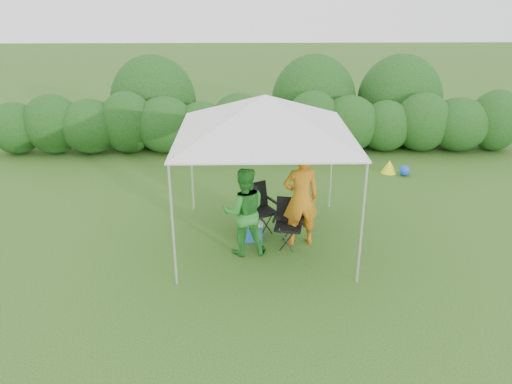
{
  "coord_description": "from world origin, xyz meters",
  "views": [
    {
      "loc": [
        -0.34,
        -8.06,
        4.61
      ],
      "look_at": [
        -0.16,
        0.4,
        1.05
      ],
      "focal_mm": 35.0,
      "sensor_mm": 36.0,
      "label": 1
    }
  ],
  "objects_px": {
    "canopy": "(265,115)",
    "chair_right": "(289,219)",
    "man": "(301,198)",
    "cooler": "(252,231)",
    "woman": "(244,212)",
    "chair_left": "(258,205)"
  },
  "relations": [
    {
      "from": "chair_right",
      "to": "chair_left",
      "type": "height_order",
      "value": "chair_left"
    },
    {
      "from": "chair_right",
      "to": "woman",
      "type": "height_order",
      "value": "woman"
    },
    {
      "from": "woman",
      "to": "man",
      "type": "bearing_deg",
      "value": -168.88
    },
    {
      "from": "cooler",
      "to": "man",
      "type": "bearing_deg",
      "value": -11.51
    },
    {
      "from": "chair_left",
      "to": "man",
      "type": "xyz_separation_m",
      "value": [
        0.77,
        -0.6,
        0.4
      ]
    },
    {
      "from": "canopy",
      "to": "chair_left",
      "type": "distance_m",
      "value": 1.98
    },
    {
      "from": "canopy",
      "to": "chair_right",
      "type": "relative_size",
      "value": 3.45
    },
    {
      "from": "chair_left",
      "to": "canopy",
      "type": "bearing_deg",
      "value": -107.36
    },
    {
      "from": "man",
      "to": "cooler",
      "type": "distance_m",
      "value": 1.2
    },
    {
      "from": "man",
      "to": "woman",
      "type": "height_order",
      "value": "man"
    },
    {
      "from": "canopy",
      "to": "man",
      "type": "relative_size",
      "value": 1.65
    },
    {
      "from": "woman",
      "to": "chair_left",
      "type": "bearing_deg",
      "value": -113.48
    },
    {
      "from": "chair_right",
      "to": "chair_left",
      "type": "distance_m",
      "value": 0.84
    },
    {
      "from": "canopy",
      "to": "chair_right",
      "type": "bearing_deg",
      "value": -18.87
    },
    {
      "from": "man",
      "to": "cooler",
      "type": "relative_size",
      "value": 4.4
    },
    {
      "from": "man",
      "to": "cooler",
      "type": "bearing_deg",
      "value": -19.55
    },
    {
      "from": "cooler",
      "to": "woman",
      "type": "bearing_deg",
      "value": -106.96
    },
    {
      "from": "chair_right",
      "to": "woman",
      "type": "relative_size",
      "value": 0.54
    },
    {
      "from": "woman",
      "to": "chair_right",
      "type": "bearing_deg",
      "value": -166.26
    },
    {
      "from": "chair_left",
      "to": "cooler",
      "type": "bearing_deg",
      "value": -136.75
    },
    {
      "from": "chair_left",
      "to": "man",
      "type": "relative_size",
      "value": 0.51
    },
    {
      "from": "cooler",
      "to": "chair_left",
      "type": "bearing_deg",
      "value": 70.77
    }
  ]
}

